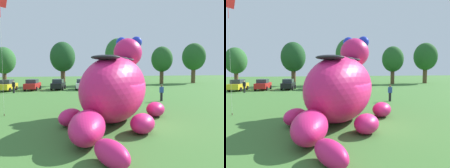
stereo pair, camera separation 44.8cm
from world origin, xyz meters
TOP-DOWN VIEW (x-y plane):
  - ground_plane at (0.00, 0.00)m, footprint 160.00×160.00m
  - giant_inflatable_creature at (-1.41, 1.32)m, footprint 7.98×11.46m
  - car_yellow at (-13.00, 22.37)m, footprint 2.40×4.31m
  - car_red at (-9.44, 22.88)m, footprint 2.30×4.27m
  - car_black at (-5.51, 22.81)m, footprint 2.42×4.32m
  - car_white at (-1.83, 22.24)m, footprint 2.25×4.25m
  - box_truck at (4.37, 22.97)m, footprint 3.00×6.60m
  - tree_left at (-15.56, 31.22)m, footprint 4.18×4.18m
  - tree_mid_left at (-4.77, 30.36)m, footprint 4.85×4.85m
  - tree_centre_left at (6.78, 31.59)m, footprint 5.54×5.54m
  - tree_centre at (16.59, 30.76)m, footprint 4.65×4.65m
  - tree_centre_right at (25.07, 31.50)m, footprint 5.24×5.24m
  - spectator_near_inflatable at (-11.44, 19.40)m, footprint 0.38×0.26m
  - spectator_mid_field at (5.28, 8.19)m, footprint 0.38×0.26m

SIDE VIEW (x-z plane):
  - ground_plane at x=0.00m, z-range 0.00..0.00m
  - spectator_near_inflatable at x=-11.44m, z-range 0.00..1.71m
  - spectator_mid_field at x=5.28m, z-range 0.00..1.71m
  - car_yellow at x=-13.00m, z-range 0.00..1.72m
  - car_red at x=-9.44m, z-range 0.00..1.72m
  - car_black at x=-5.51m, z-range 0.00..1.72m
  - car_white at x=-1.83m, z-range 0.00..1.72m
  - box_truck at x=4.37m, z-range 0.13..3.08m
  - giant_inflatable_creature at x=-1.41m, z-range -0.79..5.11m
  - tree_left at x=-15.56m, z-range 1.14..8.57m
  - tree_centre at x=16.59m, z-range 1.27..9.52m
  - tree_mid_left at x=-4.77m, z-range 1.32..9.93m
  - tree_centre_right at x=25.07m, z-range 1.43..10.74m
  - tree_centre_left at x=6.78m, z-range 1.51..11.34m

